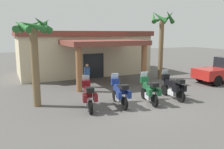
{
  "coord_description": "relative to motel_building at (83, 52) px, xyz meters",
  "views": [
    {
      "loc": [
        -6.13,
        -10.36,
        3.81
      ],
      "look_at": [
        -0.48,
        2.99,
        1.2
      ],
      "focal_mm": 36.94,
      "sensor_mm": 36.0,
      "label": 1
    }
  ],
  "objects": [
    {
      "name": "motorcycle_black",
      "position": [
        2.39,
        -10.48,
        -1.35
      ],
      "size": [
        0.71,
        2.21,
        1.61
      ],
      "rotation": [
        0.0,
        0.0,
        1.54
      ],
      "color": "black",
      "rests_on": "ground_plane"
    },
    {
      "name": "motorcycle_blue",
      "position": [
        -1.03,
        -10.47,
        -1.35
      ],
      "size": [
        0.74,
        2.21,
        1.61
      ],
      "rotation": [
        0.0,
        0.0,
        1.47
      ],
      "color": "black",
      "rests_on": "ground_plane"
    },
    {
      "name": "pedestrian",
      "position": [
        -1.37,
        -5.67,
        -1.08
      ],
      "size": [
        0.47,
        0.32,
        1.68
      ],
      "rotation": [
        0.0,
        0.0,
        2.08
      ],
      "color": "brown",
      "rests_on": "ground_plane"
    },
    {
      "name": "motorcycle_maroon",
      "position": [
        -2.75,
        -10.37,
        -1.35
      ],
      "size": [
        0.83,
        2.21,
        1.61
      ],
      "rotation": [
        0.0,
        0.0,
        1.42
      ],
      "color": "black",
      "rests_on": "ground_plane"
    },
    {
      "name": "ground_plane",
      "position": [
        0.11,
        -10.83,
        -2.05
      ],
      "size": [
        80.0,
        80.0,
        0.0
      ],
      "primitive_type": "plane",
      "color": "#514F4C"
    },
    {
      "name": "palm_tree_roadside",
      "position": [
        -5.07,
        -8.85,
        1.37
      ],
      "size": [
        2.03,
        2.02,
        4.7
      ],
      "color": "brown",
      "rests_on": "ground_plane"
    },
    {
      "name": "palm_tree_near_portico",
      "position": [
        5.31,
        -4.97,
        1.83
      ],
      "size": [
        2.09,
        2.15,
        5.66
      ],
      "color": "brown",
      "rests_on": "ground_plane"
    },
    {
      "name": "motel_building",
      "position": [
        0.0,
        0.0,
        0.0
      ],
      "size": [
        12.3,
        10.56,
        3.99
      ],
      "rotation": [
        0.0,
        0.0,
        0.04
      ],
      "color": "beige",
      "rests_on": "ground_plane"
    },
    {
      "name": "motorcycle_green",
      "position": [
        0.68,
        -10.65,
        -1.35
      ],
      "size": [
        0.85,
        2.2,
        1.61
      ],
      "rotation": [
        0.0,
        0.0,
        1.4
      ],
      "color": "black",
      "rests_on": "ground_plane"
    }
  ]
}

